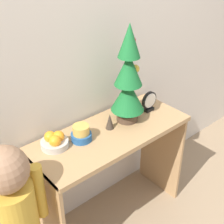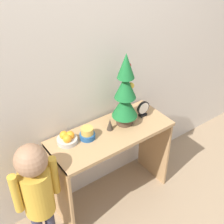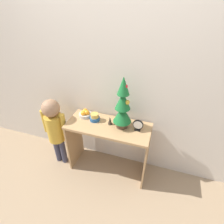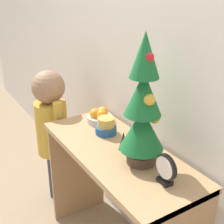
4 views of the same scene
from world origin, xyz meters
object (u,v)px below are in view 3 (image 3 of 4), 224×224
(mini_tree, at_px, (123,106))
(child_figure, at_px, (55,125))
(desk_clock, at_px, (138,125))
(figurine, at_px, (110,121))
(singing_bowl, at_px, (95,117))
(fruit_bowl, at_px, (85,114))

(mini_tree, bearing_deg, child_figure, -171.70)
(desk_clock, relative_size, figurine, 1.38)
(mini_tree, xyz_separation_m, child_figure, (-0.84, -0.12, -0.38))
(desk_clock, bearing_deg, singing_bowl, 177.33)
(fruit_bowl, xyz_separation_m, desk_clock, (0.68, -0.07, 0.03))
(mini_tree, distance_m, fruit_bowl, 0.55)
(fruit_bowl, bearing_deg, figurine, -9.96)
(mini_tree, relative_size, figurine, 6.14)
(mini_tree, bearing_deg, desk_clock, -3.40)
(fruit_bowl, relative_size, figurine, 1.54)
(desk_clock, xyz_separation_m, figurine, (-0.33, 0.01, -0.02))
(fruit_bowl, bearing_deg, mini_tree, -6.83)
(fruit_bowl, height_order, desk_clock, desk_clock)
(singing_bowl, xyz_separation_m, child_figure, (-0.50, -0.14, -0.14))
(mini_tree, bearing_deg, figurine, -179.23)
(fruit_bowl, relative_size, desk_clock, 1.12)
(singing_bowl, height_order, figurine, figurine)
(figurine, bearing_deg, singing_bowl, 175.51)
(child_figure, bearing_deg, singing_bowl, 15.32)
(figurine, distance_m, child_figure, 0.72)
(mini_tree, relative_size, desk_clock, 4.46)
(figurine, bearing_deg, fruit_bowl, 170.04)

